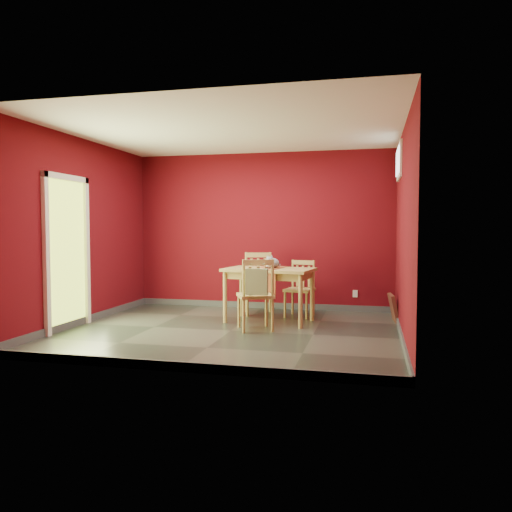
% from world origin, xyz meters
% --- Properties ---
extents(ground, '(4.50, 4.50, 0.00)m').
position_xyz_m(ground, '(0.00, 0.00, 0.00)').
color(ground, '#2D342D').
rests_on(ground, ground).
extents(room_shell, '(4.50, 4.50, 4.50)m').
position_xyz_m(room_shell, '(0.00, 0.00, 0.05)').
color(room_shell, '#52080F').
rests_on(room_shell, ground).
extents(doorway, '(0.06, 1.01, 2.13)m').
position_xyz_m(doorway, '(-2.23, -0.40, 1.12)').
color(doorway, '#B7D838').
rests_on(doorway, ground).
extents(window, '(0.05, 0.90, 0.50)m').
position_xyz_m(window, '(2.23, 1.00, 2.35)').
color(window, white).
rests_on(window, room_shell).
extents(outlet_plate, '(0.08, 0.02, 0.12)m').
position_xyz_m(outlet_plate, '(1.60, 1.99, 0.30)').
color(outlet_plate, silver).
rests_on(outlet_plate, room_shell).
extents(dining_table, '(1.38, 0.92, 0.80)m').
position_xyz_m(dining_table, '(0.38, 0.75, 0.70)').
color(dining_table, tan).
rests_on(dining_table, ground).
extents(table_runner, '(0.45, 0.77, 0.37)m').
position_xyz_m(table_runner, '(0.38, 0.63, 0.75)').
color(table_runner, '#9B4B28').
rests_on(table_runner, dining_table).
extents(chair_far_left, '(0.58, 0.58, 1.00)m').
position_xyz_m(chair_far_left, '(0.07, 1.41, 0.51)').
color(chair_far_left, tan).
rests_on(chair_far_left, ground).
extents(chair_far_right, '(0.48, 0.48, 0.89)m').
position_xyz_m(chair_far_right, '(0.77, 1.34, 0.45)').
color(chair_far_right, tan).
rests_on(chair_far_right, ground).
extents(chair_near, '(0.61, 0.61, 0.98)m').
position_xyz_m(chair_near, '(0.33, 0.10, 0.50)').
color(chair_near, tan).
rests_on(chair_near, ground).
extents(tote_bag, '(0.29, 0.18, 0.41)m').
position_xyz_m(tote_bag, '(0.39, -0.11, 0.69)').
color(tote_bag, '#879C64').
rests_on(tote_bag, chair_near).
extents(cat, '(0.24, 0.43, 0.21)m').
position_xyz_m(cat, '(0.42, 0.78, 0.91)').
color(cat, slate).
rests_on(cat, table_runner).
extents(picture_frame, '(0.18, 0.43, 0.42)m').
position_xyz_m(picture_frame, '(2.19, 1.15, 0.21)').
color(picture_frame, '#572C20').
rests_on(picture_frame, ground).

